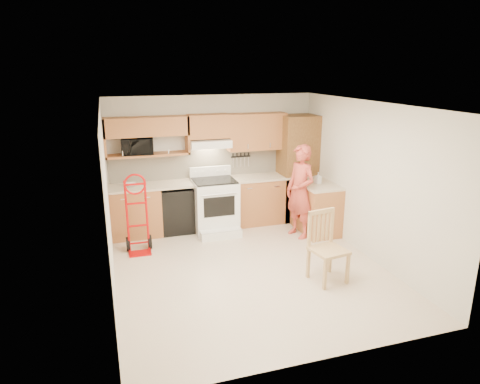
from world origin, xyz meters
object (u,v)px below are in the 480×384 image
person (300,192)px  hand_truck (137,218)px  microwave (138,146)px  dining_chair (329,248)px  range (216,202)px

person → hand_truck: person is taller
microwave → dining_chair: microwave is taller
microwave → hand_truck: bearing=-92.6°
person → dining_chair: bearing=-29.3°
microwave → range: microwave is taller
hand_truck → person: bearing=-1.7°
range → dining_chair: size_ratio=1.14×
microwave → range: 1.73m
microwave → person: 3.03m
hand_truck → dining_chair: (2.53, -1.84, -0.10)m
person → dining_chair: 1.76m
hand_truck → microwave: bearing=82.2°
microwave → range: size_ratio=0.47×
hand_truck → dining_chair: bearing=-34.9°
person → dining_chair: (-0.33, -1.70, -0.33)m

